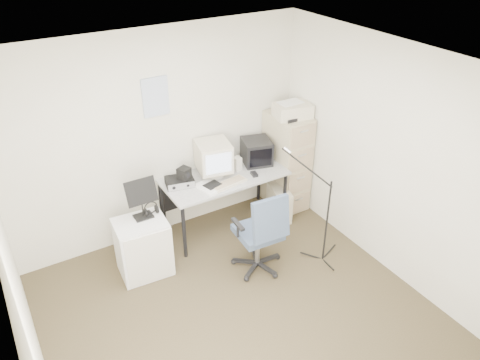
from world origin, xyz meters
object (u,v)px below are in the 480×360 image
filing_cabinet (286,161)px  side_cart (143,247)px  desk (225,201)px  office_chair (258,230)px

filing_cabinet → side_cart: 2.19m
desk → side_cart: desk is taller
filing_cabinet → desk: size_ratio=0.87×
office_chair → side_cart: bearing=156.0°
office_chair → side_cart: office_chair is taller
desk → side_cart: 1.23m
desk → office_chair: 0.89m
filing_cabinet → side_cart: filing_cabinet is taller
desk → side_cart: size_ratio=2.24×
desk → office_chair: office_chair is taller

